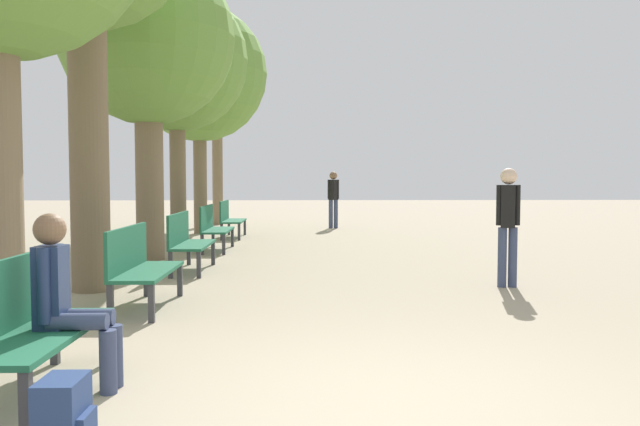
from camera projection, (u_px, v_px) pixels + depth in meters
name	position (u px, v px, depth m)	size (l,w,h in m)	color
ground_plane	(370.00, 410.00, 3.95)	(80.00, 80.00, 0.00)	tan
bench_row_0	(26.00, 320.00, 4.17)	(0.51, 1.55, 0.93)	#1E6042
bench_row_1	(139.00, 263.00, 7.04)	(0.51, 1.55, 0.93)	#1E6042
bench_row_2	(187.00, 239.00, 9.90)	(0.51, 1.55, 0.93)	#1E6042
bench_row_3	(213.00, 225.00, 12.76)	(0.51, 1.55, 0.93)	#1E6042
bench_row_4	(229.00, 217.00, 15.62)	(0.51, 1.55, 0.93)	#1E6042
tree_row_2	(148.00, 41.00, 11.13)	(3.11, 3.11, 5.55)	#7A664C
tree_row_3	(176.00, 61.00, 13.66)	(3.13, 3.13, 5.64)	#7A664C
tree_row_4	(199.00, 74.00, 16.62)	(3.62, 3.62, 6.09)	#7A664C
tree_row_5	(217.00, 92.00, 20.01)	(2.42, 2.42, 5.54)	#7A664C
person_seated	(68.00, 297.00, 4.28)	(0.57, 0.32, 1.23)	#384260
backpack	(64.00, 419.00, 3.25)	(0.25, 0.30, 0.42)	navy
pedestrian_near	(333.00, 196.00, 18.60)	(0.34, 0.30, 1.69)	#384260
pedestrian_mid	(508.00, 219.00, 8.41)	(0.33, 0.27, 1.61)	#384260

